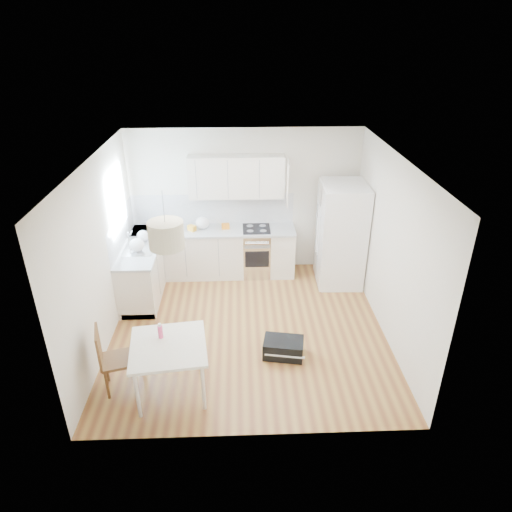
{
  "coord_description": "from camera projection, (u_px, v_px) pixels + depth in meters",
  "views": [
    {
      "loc": [
        -0.11,
        -5.9,
        4.29
      ],
      "look_at": [
        0.14,
        0.4,
        1.08
      ],
      "focal_mm": 32.0,
      "sensor_mm": 36.0,
      "label": 1
    }
  ],
  "objects": [
    {
      "name": "grocery_bag_e",
      "position": [
        137.0,
        245.0,
        7.53
      ],
      "size": [
        0.25,
        0.21,
        0.22
      ],
      "primitive_type": "ellipsoid",
      "color": "white",
      "rests_on": "counter_left"
    },
    {
      "name": "snack_yellow",
      "position": [
        192.0,
        228.0,
        8.3
      ],
      "size": [
        0.17,
        0.16,
        0.1
      ],
      "primitive_type": "cube",
      "rotation": [
        0.0,
        0.0,
        -0.68
      ],
      "color": "gold",
      "rests_on": "counter_back"
    },
    {
      "name": "dining_table",
      "position": [
        169.0,
        350.0,
        5.69
      ],
      "size": [
        1.04,
        1.04,
        0.73
      ],
      "rotation": [
        0.0,
        0.0,
        0.13
      ],
      "color": "beige",
      "rests_on": "floor"
    },
    {
      "name": "range_oven",
      "position": [
        256.0,
        252.0,
        8.61
      ],
      "size": [
        0.5,
        0.61,
        0.88
      ],
      "primitive_type": null,
      "color": "silver",
      "rests_on": "floor"
    },
    {
      "name": "gym_bag",
      "position": [
        283.0,
        348.0,
        6.56
      ],
      "size": [
        0.62,
        0.46,
        0.26
      ],
      "primitive_type": "cube",
      "rotation": [
        0.0,
        0.0,
        -0.18
      ],
      "color": "black",
      "rests_on": "floor"
    },
    {
      "name": "grocery_bag_c",
      "position": [
        203.0,
        223.0,
        8.36
      ],
      "size": [
        0.25,
        0.22,
        0.23
      ],
      "primitive_type": "ellipsoid",
      "color": "white",
      "rests_on": "counter_back"
    },
    {
      "name": "counter_back",
      "position": [
        213.0,
        231.0,
        8.37
      ],
      "size": [
        3.02,
        0.64,
        0.04
      ],
      "primitive_type": "cube",
      "color": "#A6A8AB",
      "rests_on": "cabinets_back"
    },
    {
      "name": "grocery_bag_d",
      "position": [
        143.0,
        236.0,
        7.9
      ],
      "size": [
        0.21,
        0.18,
        0.19
      ],
      "primitive_type": "ellipsoid",
      "color": "white",
      "rests_on": "counter_back"
    },
    {
      "name": "window_glassblock",
      "position": [
        117.0,
        200.0,
        7.35
      ],
      "size": [
        0.02,
        1.0,
        1.0
      ],
      "primitive_type": "cube",
      "color": "#BFE0F9",
      "rests_on": "wall_left"
    },
    {
      "name": "wall_left",
      "position": [
        101.0,
        254.0,
        6.51
      ],
      "size": [
        0.0,
        4.2,
        4.2
      ],
      "primitive_type": "plane",
      "rotation": [
        1.57,
        0.0,
        1.57
      ],
      "color": "silver",
      "rests_on": "floor"
    },
    {
      "name": "cabinets_back",
      "position": [
        214.0,
        253.0,
        8.58
      ],
      "size": [
        3.0,
        0.6,
        0.88
      ],
      "primitive_type": "cube",
      "color": "silver",
      "rests_on": "floor"
    },
    {
      "name": "counter_left",
      "position": [
        141.0,
        246.0,
        7.8
      ],
      "size": [
        0.64,
        1.82,
        0.04
      ],
      "primitive_type": "cube",
      "color": "#A6A8AB",
      "rests_on": "cabinets_left"
    },
    {
      "name": "grocery_bag_a",
      "position": [
        160.0,
        225.0,
        8.28
      ],
      "size": [
        0.23,
        0.19,
        0.21
      ],
      "primitive_type": "ellipsoid",
      "color": "white",
      "rests_on": "counter_back"
    },
    {
      "name": "grocery_bag_b",
      "position": [
        177.0,
        224.0,
        8.34
      ],
      "size": [
        0.21,
        0.18,
        0.19
      ],
      "primitive_type": "ellipsoid",
      "color": "white",
      "rests_on": "counter_back"
    },
    {
      "name": "floor",
      "position": [
        248.0,
        328.0,
        7.2
      ],
      "size": [
        4.2,
        4.2,
        0.0
      ],
      "primitive_type": "plane",
      "color": "brown",
      "rests_on": "ground"
    },
    {
      "name": "snack_red",
      "position": [
        173.0,
        227.0,
        8.33
      ],
      "size": [
        0.19,
        0.19,
        0.11
      ],
      "primitive_type": "cube",
      "rotation": [
        0.0,
        0.0,
        0.73
      ],
      "color": "red",
      "rests_on": "counter_back"
    },
    {
      "name": "sink",
      "position": [
        141.0,
        246.0,
        7.74
      ],
      "size": [
        0.5,
        0.8,
        0.16
      ],
      "primitive_type": null,
      "color": "silver",
      "rests_on": "counter_left"
    },
    {
      "name": "wall_back",
      "position": [
        245.0,
        201.0,
        8.46
      ],
      "size": [
        4.2,
        0.0,
        4.2
      ],
      "primitive_type": "plane",
      "rotation": [
        1.57,
        0.0,
        0.0
      ],
      "color": "silver",
      "rests_on": "floor"
    },
    {
      "name": "ceiling",
      "position": [
        247.0,
        160.0,
        5.97
      ],
      "size": [
        4.2,
        4.2,
        0.0
      ],
      "primitive_type": "plane",
      "rotation": [
        3.14,
        0.0,
        0.0
      ],
      "color": "white",
      "rests_on": "wall_back"
    },
    {
      "name": "refrigerator",
      "position": [
        342.0,
        234.0,
        8.15
      ],
      "size": [
        0.91,
        0.96,
        1.86
      ],
      "primitive_type": null,
      "rotation": [
        0.0,
        0.0,
        -0.03
      ],
      "color": "white",
      "rests_on": "floor"
    },
    {
      "name": "backsplash_back",
      "position": [
        213.0,
        209.0,
        8.49
      ],
      "size": [
        3.0,
        0.01,
        0.58
      ],
      "primitive_type": "cube",
      "color": "white",
      "rests_on": "wall_back"
    },
    {
      "name": "drink_bottle",
      "position": [
        160.0,
        331.0,
        5.74
      ],
      "size": [
        0.08,
        0.08,
        0.21
      ],
      "primitive_type": "cylinder",
      "rotation": [
        0.0,
        0.0,
        0.39
      ],
      "color": "#E84077",
      "rests_on": "dining_table"
    },
    {
      "name": "backsplash_left",
      "position": [
        121.0,
        230.0,
        7.64
      ],
      "size": [
        0.01,
        1.8,
        0.58
      ],
      "primitive_type": "cube",
      "color": "white",
      "rests_on": "wall_left"
    },
    {
      "name": "wall_right",
      "position": [
        391.0,
        249.0,
        6.66
      ],
      "size": [
        0.0,
        4.2,
        4.2
      ],
      "primitive_type": "plane",
      "rotation": [
        1.57,
        0.0,
        -1.57
      ],
      "color": "silver",
      "rests_on": "floor"
    },
    {
      "name": "upper_cabinets",
      "position": [
        236.0,
        177.0,
        8.07
      ],
      "size": [
        1.7,
        0.32,
        0.75
      ],
      "primitive_type": "cube",
      "color": "silver",
      "rests_on": "wall_back"
    },
    {
      "name": "cabinets_left",
      "position": [
        144.0,
        270.0,
        8.0
      ],
      "size": [
        0.6,
        1.8,
        0.88
      ],
      "primitive_type": "cube",
      "color": "silver",
      "rests_on": "floor"
    },
    {
      "name": "snack_orange",
      "position": [
        226.0,
        226.0,
        8.38
      ],
      "size": [
        0.15,
        0.1,
        0.1
      ],
      "primitive_type": "cube",
      "rotation": [
        0.0,
        0.0,
        0.1
      ],
      "color": "#CB6912",
      "rests_on": "counter_back"
    },
    {
      "name": "dining_chair",
      "position": [
        118.0,
        358.0,
        5.83
      ],
      "size": [
        0.49,
        0.49,
        0.94
      ],
      "primitive_type": null,
      "rotation": [
        0.0,
        0.0,
        0.26
      ],
      "color": "#4A3016",
      "rests_on": "floor"
    },
    {
      "name": "pendant_lamp",
      "position": [
        166.0,
        235.0,
        5.11
      ],
      "size": [
        0.43,
        0.43,
        0.31
      ],
      "primitive_type": "cylinder",
      "rotation": [
        0.0,
        0.0,
        0.07
      ],
      "color": "beige",
      "rests_on": "ceiling"
    }
  ]
}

